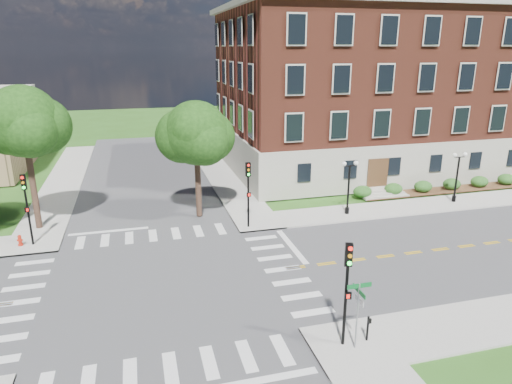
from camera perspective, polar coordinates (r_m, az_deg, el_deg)
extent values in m
plane|color=#2B5217|center=(26.34, -11.99, -11.30)|extent=(160.00, 160.00, 0.00)
cube|color=#3D3D3F|center=(26.33, -11.99, -11.29)|extent=(90.00, 12.00, 0.01)
cube|color=#3D3D3F|center=(26.33, -11.99, -11.28)|extent=(12.00, 90.00, 0.01)
cube|color=#9E9B93|center=(40.86, 21.31, -1.47)|extent=(34.00, 3.50, 0.12)
cube|color=#9E9B93|center=(48.54, -4.53, 2.60)|extent=(3.50, 34.00, 0.12)
cube|color=#9E9B93|center=(48.33, -22.89, 1.17)|extent=(3.50, 34.00, 0.12)
cube|color=silver|center=(30.50, 4.47, -6.78)|extent=(0.40, 5.50, 0.00)
cube|color=#A29F8F|center=(52.47, 13.43, 5.73)|extent=(30.00, 20.00, 4.20)
cube|color=maroon|center=(51.49, 14.08, 14.47)|extent=(29.55, 19.70, 11.80)
cube|color=#A29F8F|center=(51.59, 14.62, 21.29)|extent=(30.60, 20.60, 0.50)
cube|color=#472D19|center=(42.12, 14.96, 2.20)|extent=(2.00, 0.10, 2.80)
cylinder|color=#322419|center=(35.89, -25.98, -0.10)|extent=(0.44, 0.44, 5.25)
sphere|color=#15330E|center=(34.85, -27.09, 7.87)|extent=(4.89, 4.89, 4.89)
cylinder|color=#322419|center=(35.07, -7.21, 0.20)|extent=(0.44, 0.44, 4.09)
sphere|color=#15330E|center=(34.03, -7.50, 7.33)|extent=(4.75, 4.75, 4.75)
cylinder|color=black|center=(20.43, 11.09, -13.79)|extent=(0.14, 0.14, 3.80)
cube|color=black|center=(19.31, 11.50, -7.68)|extent=(0.37, 0.31, 1.00)
cylinder|color=red|center=(19.07, 11.74, -6.94)|extent=(0.19, 0.11, 0.18)
cylinder|color=orange|center=(19.21, 11.68, -7.84)|extent=(0.19, 0.11, 0.18)
cylinder|color=#19E533|center=(19.35, 11.61, -8.72)|extent=(0.19, 0.11, 0.18)
cube|color=black|center=(19.99, 11.42, -12.57)|extent=(0.32, 0.21, 0.30)
cylinder|color=black|center=(32.66, -0.97, -1.24)|extent=(0.14, 0.14, 3.80)
cube|color=black|center=(31.97, -1.00, 2.84)|extent=(0.37, 0.29, 1.00)
cylinder|color=red|center=(31.77, -0.94, 3.36)|extent=(0.19, 0.09, 0.18)
cylinder|color=orange|center=(31.85, -0.94, 2.78)|extent=(0.19, 0.09, 0.18)
cylinder|color=#19E533|center=(31.94, -0.94, 2.21)|extent=(0.19, 0.09, 0.18)
cube|color=black|center=(32.31, -0.90, -0.33)|extent=(0.32, 0.19, 0.30)
cylinder|color=black|center=(33.18, -26.51, -2.86)|extent=(0.14, 0.14, 3.80)
cube|color=black|center=(32.50, -27.08, 1.12)|extent=(0.38, 0.33, 1.00)
cylinder|color=red|center=(32.29, -27.21, 1.62)|extent=(0.18, 0.12, 0.18)
cylinder|color=orange|center=(32.38, -27.13, 1.06)|extent=(0.18, 0.12, 0.18)
cylinder|color=#19E533|center=(32.46, -27.05, 0.50)|extent=(0.18, 0.12, 0.18)
cube|color=black|center=(32.83, -26.71, -1.98)|extent=(0.32, 0.23, 0.30)
cylinder|color=black|center=(36.52, 11.31, -2.27)|extent=(0.32, 0.32, 0.50)
cylinder|color=black|center=(36.00, 11.47, 0.20)|extent=(0.16, 0.16, 3.80)
cube|color=black|center=(35.48, 11.66, 3.21)|extent=(1.00, 0.06, 0.06)
sphere|color=white|center=(35.22, 10.95, 3.48)|extent=(0.36, 0.36, 0.36)
sphere|color=white|center=(35.66, 12.40, 3.56)|extent=(0.36, 0.36, 0.36)
cylinder|color=black|center=(42.09, 23.49, -0.76)|extent=(0.32, 0.32, 0.50)
cylinder|color=black|center=(41.64, 23.77, 1.40)|extent=(0.16, 0.16, 3.80)
cube|color=black|center=(41.19, 24.10, 4.00)|extent=(1.00, 0.06, 0.06)
sphere|color=white|center=(40.84, 23.58, 4.25)|extent=(0.36, 0.36, 0.36)
sphere|color=white|center=(41.46, 24.67, 4.30)|extent=(0.36, 0.36, 0.36)
cylinder|color=gray|center=(20.50, 12.53, -14.92)|extent=(0.07, 0.07, 3.10)
cube|color=#0B5B24|center=(19.77, 12.81, -11.37)|extent=(1.10, 0.03, 0.20)
cube|color=#0B5B24|center=(19.89, 12.76, -12.00)|extent=(0.03, 1.10, 0.20)
cube|color=silver|center=(20.14, 12.80, -13.09)|extent=(0.03, 0.75, 0.25)
cylinder|color=black|center=(21.58, 13.78, -16.23)|extent=(0.10, 0.10, 1.20)
cube|color=black|center=(21.25, 14.03, -15.38)|extent=(0.14, 0.08, 0.22)
cylinder|color=#AE1E0D|center=(33.97, -27.34, -5.88)|extent=(0.32, 0.32, 0.10)
cylinder|color=#AE1E0D|center=(33.88, -27.40, -5.49)|extent=(0.22, 0.22, 0.60)
sphere|color=#AE1E0D|center=(33.76, -27.48, -4.97)|extent=(0.24, 0.24, 0.24)
cylinder|color=#AE1E0D|center=(33.85, -27.42, -5.36)|extent=(0.35, 0.12, 0.12)
cylinder|color=#AE1E0D|center=(33.85, -27.42, -5.36)|extent=(0.12, 0.35, 0.12)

